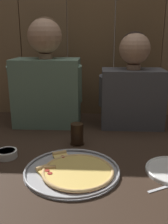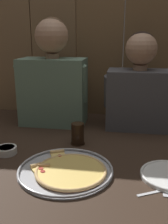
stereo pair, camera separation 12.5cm
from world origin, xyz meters
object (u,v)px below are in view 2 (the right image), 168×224
(diner_left, at_px, (53,77))
(pizza_tray, at_px, (67,170))
(drinking_glass, at_px, (78,134))
(diner_right, at_px, (139,86))
(dipping_bowl, at_px, (7,150))

(diner_left, bearing_deg, pizza_tray, -70.12)
(drinking_glass, relative_size, diner_left, 0.17)
(pizza_tray, bearing_deg, drinking_glass, 91.66)
(pizza_tray, xyz_separation_m, diner_right, (0.30, 0.60, 0.24))
(pizza_tray, relative_size, diner_left, 0.61)
(diner_left, bearing_deg, dipping_bowl, -102.37)
(diner_right, bearing_deg, dipping_bowl, -142.70)
(dipping_bowl, distance_m, diner_right, 0.82)
(dipping_bowl, bearing_deg, diner_right, 37.30)
(drinking_glass, bearing_deg, diner_right, 44.50)
(pizza_tray, height_order, diner_left, diner_left)
(drinking_glass, bearing_deg, pizza_tray, -88.34)
(drinking_glass, bearing_deg, diner_left, 124.11)
(diner_left, relative_size, diner_right, 1.14)
(drinking_glass, distance_m, diner_left, 0.44)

